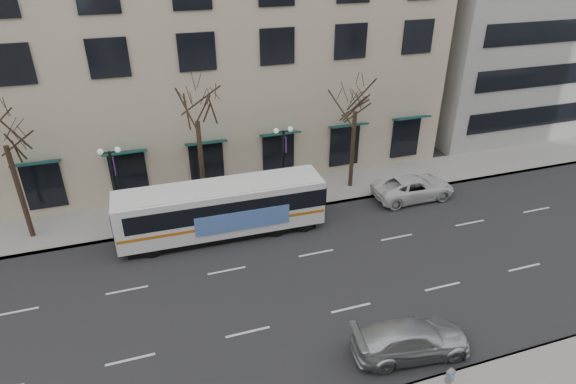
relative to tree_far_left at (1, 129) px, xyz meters
name	(u,v)px	position (x,y,z in m)	size (l,w,h in m)	color
ground	(236,299)	(10.00, -8.80, -6.70)	(160.00, 160.00, 0.00)	black
sidewalk_far	(280,196)	(15.00, 0.20, -6.62)	(80.00, 4.00, 0.15)	gray
tree_far_left	(1,129)	(0.00, 0.00, 0.00)	(3.60, 3.60, 8.34)	black
tree_far_mid	(196,105)	(10.00, 0.00, 0.21)	(3.60, 3.60, 8.55)	black
tree_far_right	(356,97)	(20.00, 0.00, -0.28)	(3.60, 3.60, 8.06)	black
lamp_post_left	(116,185)	(5.01, -0.60, -3.75)	(1.22, 0.45, 5.21)	black
lamp_post_right	(284,162)	(15.01, -0.60, -3.75)	(1.22, 0.45, 5.21)	black
city_bus	(223,208)	(10.61, -3.01, -4.96)	(11.76, 2.77, 3.18)	white
silver_car	(412,339)	(16.22, -14.31, -5.97)	(2.03, 5.00, 1.45)	#B5B9BD
white_pickup	(413,187)	(23.33, -2.60, -5.94)	(2.51, 5.44, 1.51)	silver
pay_station	(449,379)	(16.24, -16.83, -5.51)	(0.36, 0.29, 1.43)	gray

